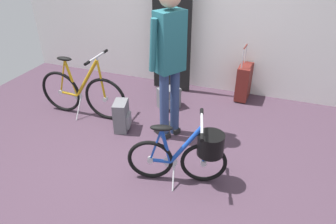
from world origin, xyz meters
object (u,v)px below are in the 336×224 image
floor_banner_stand (172,40)px  handbag_on_floor (122,116)px  backpack_on_floor (169,98)px  folding_bike_foreground (190,152)px  visitor_near_wall (170,56)px  rolling_suitcase (244,82)px  display_bike_left (82,93)px

floor_banner_stand → handbag_on_floor: 1.48m
handbag_on_floor → backpack_on_floor: bearing=63.5°
floor_banner_stand → handbag_on_floor: bearing=-99.1°
backpack_on_floor → handbag_on_floor: size_ratio=0.90×
floor_banner_stand → folding_bike_foreground: bearing=-65.9°
visitor_near_wall → floor_banner_stand: bearing=108.1°
rolling_suitcase → handbag_on_floor: rolling_suitcase is taller
folding_bike_foreground → backpack_on_floor: (-0.71, 1.37, -0.21)m
floor_banner_stand → rolling_suitcase: bearing=3.3°
display_bike_left → rolling_suitcase: display_bike_left is taller
rolling_suitcase → handbag_on_floor: (-1.34, -1.39, -0.09)m
display_bike_left → handbag_on_floor: (0.66, -0.15, -0.15)m
rolling_suitcase → folding_bike_foreground: bearing=-97.4°
display_bike_left → backpack_on_floor: bearing=29.9°
folding_bike_foreground → visitor_near_wall: (-0.47, 0.72, 0.69)m
visitor_near_wall → backpack_on_floor: size_ratio=5.07×
floor_banner_stand → folding_bike_foreground: floor_banner_stand is taller
folding_bike_foreground → handbag_on_floor: (-1.08, 0.62, -0.16)m
folding_bike_foreground → display_bike_left: bearing=156.1°
folding_bike_foreground → handbag_on_floor: bearing=150.1°
folding_bike_foreground → floor_banner_stand: bearing=114.1°
floor_banner_stand → folding_bike_foreground: size_ratio=1.85×
folding_bike_foreground → backpack_on_floor: size_ratio=2.78×
visitor_near_wall → handbag_on_floor: 1.05m
floor_banner_stand → backpack_on_floor: 0.90m
floor_banner_stand → handbag_on_floor: floor_banner_stand is taller
display_bike_left → handbag_on_floor: size_ratio=3.30×
display_bike_left → visitor_near_wall: 1.46m
floor_banner_stand → rolling_suitcase: 1.25m
visitor_near_wall → folding_bike_foreground: bearing=-56.8°
handbag_on_floor → rolling_suitcase: bearing=45.9°
visitor_near_wall → handbag_on_floor: bearing=-171.4°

